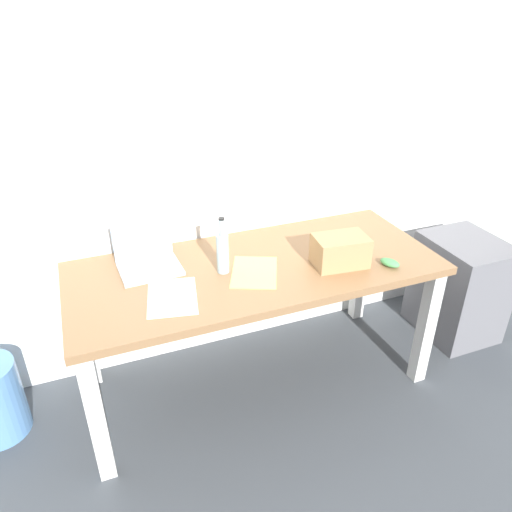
{
  "coord_description": "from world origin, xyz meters",
  "views": [
    {
      "loc": [
        -0.74,
        -1.89,
        1.9
      ],
      "look_at": [
        0.0,
        0.0,
        0.78
      ],
      "focal_mm": 33.81,
      "sensor_mm": 36.0,
      "label": 1
    }
  ],
  "objects_px": {
    "beer_bottle": "(223,252)",
    "computer_mouse": "(390,263)",
    "filing_cabinet": "(459,287)",
    "desk": "(256,281)",
    "laptop_left": "(148,259)",
    "cardboard_box": "(340,251)"
  },
  "relations": [
    {
      "from": "desk",
      "to": "beer_bottle",
      "type": "bearing_deg",
      "value": -179.19
    },
    {
      "from": "desk",
      "to": "computer_mouse",
      "type": "bearing_deg",
      "value": -22.11
    },
    {
      "from": "laptop_left",
      "to": "filing_cabinet",
      "type": "height_order",
      "value": "laptop_left"
    },
    {
      "from": "beer_bottle",
      "to": "computer_mouse",
      "type": "height_order",
      "value": "beer_bottle"
    },
    {
      "from": "desk",
      "to": "filing_cabinet",
      "type": "bearing_deg",
      "value": -1.2
    },
    {
      "from": "filing_cabinet",
      "to": "computer_mouse",
      "type": "bearing_deg",
      "value": -163.41
    },
    {
      "from": "cardboard_box",
      "to": "filing_cabinet",
      "type": "bearing_deg",
      "value": 6.77
    },
    {
      "from": "computer_mouse",
      "to": "cardboard_box",
      "type": "relative_size",
      "value": 0.39
    },
    {
      "from": "beer_bottle",
      "to": "filing_cabinet",
      "type": "xyz_separation_m",
      "value": [
        1.49,
        -0.03,
        -0.53
      ]
    },
    {
      "from": "cardboard_box",
      "to": "beer_bottle",
      "type": "bearing_deg",
      "value": 165.9
    },
    {
      "from": "desk",
      "to": "beer_bottle",
      "type": "xyz_separation_m",
      "value": [
        -0.17,
        -0.0,
        0.2
      ]
    },
    {
      "from": "desk",
      "to": "laptop_left",
      "type": "distance_m",
      "value": 0.54
    },
    {
      "from": "desk",
      "to": "computer_mouse",
      "type": "distance_m",
      "value": 0.66
    },
    {
      "from": "desk",
      "to": "cardboard_box",
      "type": "height_order",
      "value": "cardboard_box"
    },
    {
      "from": "beer_bottle",
      "to": "laptop_left",
      "type": "bearing_deg",
      "value": 151.92
    },
    {
      "from": "laptop_left",
      "to": "cardboard_box",
      "type": "height_order",
      "value": "laptop_left"
    },
    {
      "from": "desk",
      "to": "laptop_left",
      "type": "bearing_deg",
      "value": 160.85
    },
    {
      "from": "beer_bottle",
      "to": "cardboard_box",
      "type": "bearing_deg",
      "value": -14.1
    },
    {
      "from": "desk",
      "to": "beer_bottle",
      "type": "distance_m",
      "value": 0.26
    },
    {
      "from": "desk",
      "to": "filing_cabinet",
      "type": "xyz_separation_m",
      "value": [
        1.32,
        -0.03,
        -0.33
      ]
    },
    {
      "from": "laptop_left",
      "to": "beer_bottle",
      "type": "xyz_separation_m",
      "value": [
        0.32,
        -0.17,
        0.06
      ]
    },
    {
      "from": "computer_mouse",
      "to": "desk",
      "type": "bearing_deg",
      "value": 132.87
    }
  ]
}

